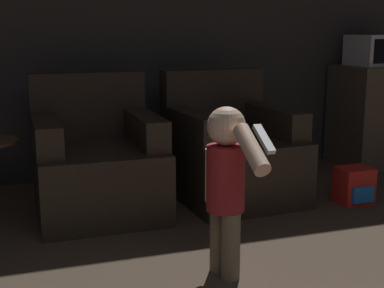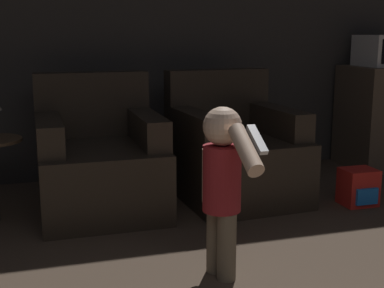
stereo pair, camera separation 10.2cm
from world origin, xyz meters
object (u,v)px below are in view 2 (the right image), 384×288
(armchair_left, at_px, (100,163))
(person_toddler, at_px, (222,179))
(toy_backpack, at_px, (358,187))
(armchair_right, at_px, (234,153))

(armchair_left, xyz_separation_m, person_toddler, (0.44, -1.22, 0.18))
(person_toddler, bearing_deg, toy_backpack, -70.96)
(armchair_left, relative_size, toy_backpack, 3.55)
(armchair_left, bearing_deg, armchair_right, -0.01)
(armchair_right, height_order, toy_backpack, armchair_right)
(armchair_left, distance_m, toy_backpack, 1.81)
(armchair_right, bearing_deg, armchair_left, 176.27)
(armchair_right, distance_m, toy_backpack, 0.91)
(armchair_left, height_order, armchair_right, same)
(armchair_right, bearing_deg, toy_backpack, -33.64)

